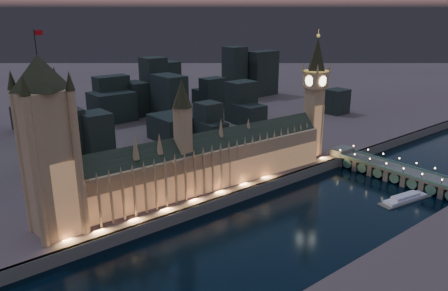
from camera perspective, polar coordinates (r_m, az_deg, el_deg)
ground_plane at (r=276.84m, az=6.49°, el=-10.42°), size 2000.00×2000.00×0.00m
north_bank at (r=722.44m, az=-24.41°, el=6.00°), size 2000.00×960.00×8.00m
embankment_wall at (r=301.95m, az=0.94°, el=-6.97°), size 2000.00×2.50×8.00m
palace_of_westminster at (r=305.70m, az=-2.26°, el=-2.14°), size 202.00×30.30×78.00m
victoria_tower at (r=249.56m, az=-22.04°, el=0.80°), size 31.68×31.68×111.03m
elizabeth_tower at (r=372.19m, az=11.82°, el=7.46°), size 18.00×18.00×105.02m
westminster_bridge at (r=368.66m, az=21.13°, el=-3.23°), size 19.91×113.00×15.90m
river_boat at (r=333.71m, az=22.61°, el=-6.39°), size 45.63×17.51×4.50m
city_backdrop at (r=479.50m, az=-11.15°, el=5.32°), size 476.50×215.63×69.84m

